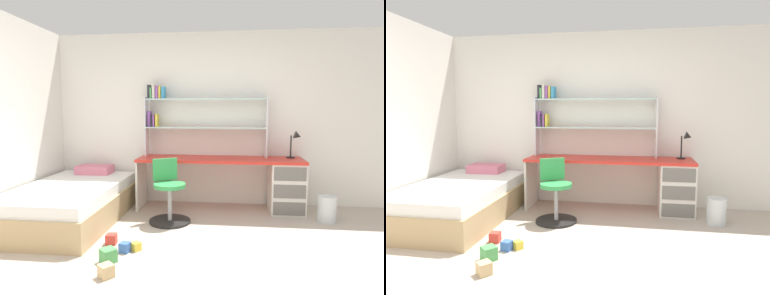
% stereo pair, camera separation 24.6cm
% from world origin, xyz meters
% --- Properties ---
extents(ground_plane, '(5.70, 5.79, 0.02)m').
position_xyz_m(ground_plane, '(0.00, 0.00, -0.01)').
color(ground_plane, '#B2A393').
extents(room_shell, '(5.70, 5.79, 2.54)m').
position_xyz_m(room_shell, '(-1.20, 1.20, 1.27)').
color(room_shell, white).
rests_on(room_shell, ground_plane).
extents(desk, '(2.30, 0.60, 0.73)m').
position_xyz_m(desk, '(0.75, 2.07, 0.43)').
color(desk, red).
rests_on(desk, ground_plane).
extents(bookshelf_hutch, '(1.76, 0.22, 1.04)m').
position_xyz_m(bookshelf_hutch, '(-0.31, 2.25, 1.36)').
color(bookshelf_hutch, silver).
rests_on(bookshelf_hutch, desk).
extents(desk_lamp, '(0.20, 0.17, 0.38)m').
position_xyz_m(desk_lamp, '(1.17, 2.17, 0.99)').
color(desk_lamp, black).
rests_on(desk_lamp, desk).
extents(swivel_chair, '(0.52, 0.52, 0.79)m').
position_xyz_m(swivel_chair, '(-0.49, 1.45, 0.31)').
color(swivel_chair, black).
rests_on(swivel_chair, ground_plane).
extents(bed_platform, '(1.19, 2.03, 0.58)m').
position_xyz_m(bed_platform, '(-1.73, 1.37, 0.23)').
color(bed_platform, tan).
rests_on(bed_platform, ground_plane).
extents(waste_bin, '(0.23, 0.23, 0.33)m').
position_xyz_m(waste_bin, '(1.49, 1.68, 0.16)').
color(waste_bin, silver).
rests_on(waste_bin, ground_plane).
extents(toy_block_yellow_0, '(0.12, 0.12, 0.08)m').
position_xyz_m(toy_block_yellow_0, '(-0.66, 0.54, 0.04)').
color(toy_block_yellow_0, gold).
rests_on(toy_block_yellow_0, ground_plane).
extents(toy_block_natural_1, '(0.16, 0.16, 0.11)m').
position_xyz_m(toy_block_natural_1, '(-0.76, -0.02, 0.06)').
color(toy_block_natural_1, tan).
rests_on(toy_block_natural_1, ground_plane).
extents(toy_block_green_2, '(0.18, 0.18, 0.13)m').
position_xyz_m(toy_block_green_2, '(-0.84, 0.26, 0.06)').
color(toy_block_green_2, '#479E51').
rests_on(toy_block_green_2, ground_plane).
extents(toy_block_blue_3, '(0.11, 0.11, 0.10)m').
position_xyz_m(toy_block_blue_3, '(-0.76, 0.49, 0.05)').
color(toy_block_blue_3, '#3860B7').
rests_on(toy_block_blue_3, ground_plane).
extents(toy_block_red_4, '(0.12, 0.12, 0.11)m').
position_xyz_m(toy_block_red_4, '(-0.96, 0.67, 0.05)').
color(toy_block_red_4, red).
rests_on(toy_block_red_4, ground_plane).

